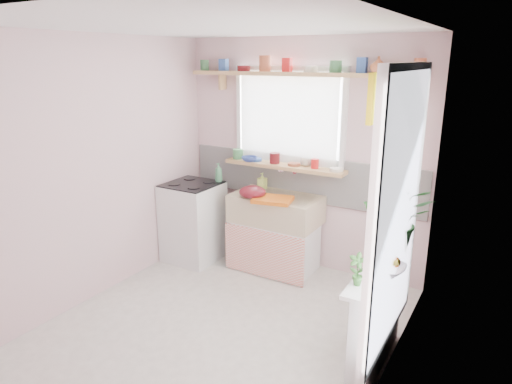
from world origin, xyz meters
The scene contains 19 objects.
room centered at (0.66, 0.86, 1.37)m, with size 3.20×3.20×3.20m.
sink_unit centered at (-0.15, 1.29, 0.43)m, with size 0.95×0.65×1.11m.
cooker centered at (-1.10, 1.05, 0.46)m, with size 0.58×0.58×0.93m.
radiator_ledge centered at (1.30, 0.20, 0.40)m, with size 0.22×0.95×0.78m.
windowsill centered at (-0.15, 1.48, 1.14)m, with size 1.40×0.22×0.04m, color tan.
pine_shelf centered at (0.00, 1.47, 2.12)m, with size 2.52×0.24×0.04m, color tan.
shelf_crockery centered at (-0.02, 1.47, 2.19)m, with size 2.47×0.11×0.12m.
sill_crockery centered at (-0.20, 1.48, 1.21)m, with size 1.35×0.11×0.12m.
dish_tray centered at (-0.08, 1.10, 0.87)m, with size 0.39×0.29×0.04m, color orange.
colander centered at (-0.33, 1.10, 0.91)m, with size 0.29×0.29×0.13m, color maroon.
jade_plant centered at (1.28, 0.60, 1.07)m, with size 0.52×0.45×0.58m, color #276327.
fruit_bowl centered at (1.33, 0.20, 0.81)m, with size 0.28×0.28×0.07m, color white.
herb_pot centered at (1.21, -0.08, 0.89)m, with size 0.12×0.08×0.23m, color #356C2B.
soap_bottle_sink centered at (-0.42, 1.46, 0.94)m, with size 0.08×0.08×0.18m, color #BDD05C.
sill_cup centered at (0.09, 1.54, 1.20)m, with size 0.11×0.11×0.09m, color beige.
sill_bowl centered at (-0.56, 1.42, 1.19)m, with size 0.17×0.17×0.05m, color #2D4293.
shelf_vase centered at (0.83, 1.41, 2.22)m, with size 0.15×0.15×0.15m, color #B25F36.
cooker_bottle centered at (-0.88, 1.27, 1.02)m, with size 0.08×0.08×0.22m, color #458A5C.
fruit centered at (1.34, 0.20, 0.87)m, with size 0.20×0.14×0.10m.
Camera 1 is at (2.05, -2.86, 2.28)m, focal length 32.00 mm.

